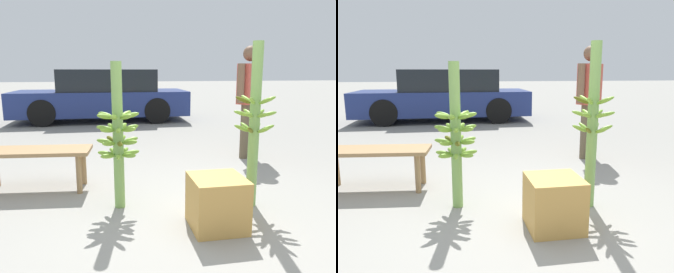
% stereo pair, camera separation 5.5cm
% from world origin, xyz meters
% --- Properties ---
extents(ground_plane, '(80.00, 80.00, 0.00)m').
position_xyz_m(ground_plane, '(0.00, 0.00, 0.00)').
color(ground_plane, gray).
extents(banana_stalk_left, '(0.42, 0.42, 1.40)m').
position_xyz_m(banana_stalk_left, '(-0.61, 0.44, 0.71)').
color(banana_stalk_left, '#7AA851').
rests_on(banana_stalk_left, ground_plane).
extents(banana_stalk_center, '(0.40, 0.40, 1.58)m').
position_xyz_m(banana_stalk_center, '(0.67, 0.25, 0.81)').
color(banana_stalk_center, '#7AA851').
rests_on(banana_stalk_center, ground_plane).
extents(vendor_person, '(0.56, 0.49, 1.68)m').
position_xyz_m(vendor_person, '(1.40, 2.01, 1.00)').
color(vendor_person, brown).
rests_on(vendor_person, ground_plane).
extents(market_bench, '(1.24, 0.54, 0.47)m').
position_xyz_m(market_bench, '(-1.50, 1.09, 0.39)').
color(market_bench, '#99754C').
rests_on(market_bench, ground_plane).
extents(parked_car, '(4.48, 1.77, 1.35)m').
position_xyz_m(parked_car, '(-0.79, 6.32, 0.65)').
color(parked_car, navy).
rests_on(parked_car, ground_plane).
extents(produce_crate, '(0.45, 0.45, 0.45)m').
position_xyz_m(produce_crate, '(0.19, -0.14, 0.22)').
color(produce_crate, '#C69347').
rests_on(produce_crate, ground_plane).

